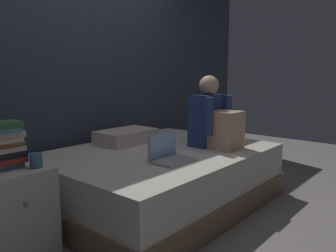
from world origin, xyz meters
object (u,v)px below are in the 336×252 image
(person_sitting, at_px, (214,120))
(pillow, at_px, (126,136))
(bed, at_px, (160,177))
(book_stack, at_px, (5,145))
(mug, at_px, (36,160))
(laptop, at_px, (169,154))
(nightstand, at_px, (10,215))

(person_sitting, xyz_separation_m, pillow, (-0.41, 0.74, -0.19))
(bed, xyz_separation_m, book_stack, (-1.30, 0.09, 0.50))
(pillow, relative_size, mug, 6.22)
(pillow, distance_m, mug, 1.28)
(person_sitting, relative_size, book_stack, 2.26)
(book_stack, bearing_deg, pillow, 15.17)
(pillow, xyz_separation_m, book_stack, (-1.32, -0.36, 0.18))
(bed, xyz_separation_m, laptop, (-0.24, -0.31, 0.31))
(laptop, xyz_separation_m, book_stack, (-1.06, 0.40, 0.19))
(pillow, bearing_deg, book_stack, -164.83)
(pillow, height_order, book_stack, book_stack)
(bed, distance_m, person_sitting, 0.72)
(nightstand, height_order, laptop, laptop)
(pillow, bearing_deg, nightstand, -164.94)
(person_sitting, bearing_deg, book_stack, 167.43)
(pillow, height_order, mug, mug)
(person_sitting, height_order, book_stack, person_sitting)
(nightstand, height_order, pillow, pillow)
(laptop, bearing_deg, pillow, 71.33)
(laptop, distance_m, mug, 0.98)
(book_stack, bearing_deg, person_sitting, -12.57)
(laptop, xyz_separation_m, mug, (-0.93, 0.29, 0.09))
(nightstand, relative_size, mug, 6.62)
(nightstand, bearing_deg, mug, -42.69)
(bed, relative_size, book_stack, 6.91)
(nightstand, height_order, person_sitting, person_sitting)
(laptop, relative_size, book_stack, 1.11)
(laptop, height_order, pillow, laptop)
(book_stack, distance_m, mug, 0.20)
(person_sitting, xyz_separation_m, laptop, (-0.66, -0.02, -0.20))
(mug, bearing_deg, person_sitting, -9.53)
(bed, relative_size, person_sitting, 3.05)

